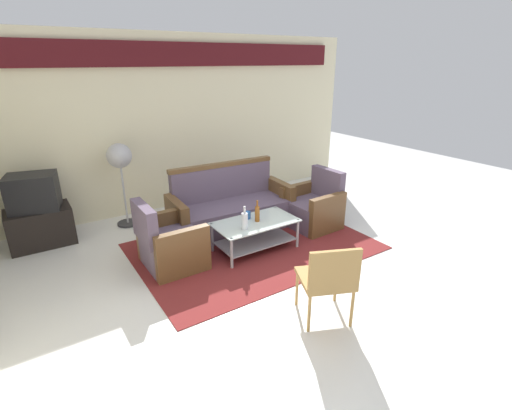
# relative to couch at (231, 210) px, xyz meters

# --- Properties ---
(ground_plane) EXTENTS (14.00, 14.00, 0.00)m
(ground_plane) POSITION_rel_couch_xyz_m (0.06, -1.57, -0.32)
(ground_plane) COLOR white
(wall_back) EXTENTS (6.52, 0.19, 2.80)m
(wall_back) POSITION_rel_couch_xyz_m (0.06, 1.49, 1.16)
(wall_back) COLOR beige
(wall_back) RESTS_ON ground
(rug) EXTENTS (3.09, 2.14, 0.01)m
(rug) POSITION_rel_couch_xyz_m (-0.02, -0.67, -0.31)
(rug) COLOR maroon
(rug) RESTS_ON ground
(couch) EXTENTS (1.83, 0.82, 0.96)m
(couch) POSITION_rel_couch_xyz_m (0.00, 0.00, 0.00)
(couch) COLOR #5B4C60
(couch) RESTS_ON rug
(armchair_left) EXTENTS (0.71, 0.77, 0.85)m
(armchair_left) POSITION_rel_couch_xyz_m (-1.16, -0.53, -0.03)
(armchair_left) COLOR #5B4C60
(armchair_left) RESTS_ON rug
(armchair_right) EXTENTS (0.73, 0.79, 0.85)m
(armchair_right) POSITION_rel_couch_xyz_m (1.11, -0.57, -0.03)
(armchair_right) COLOR #5B4C60
(armchair_right) RESTS_ON rug
(coffee_table) EXTENTS (1.10, 0.60, 0.40)m
(coffee_table) POSITION_rel_couch_xyz_m (-0.05, -0.75, -0.04)
(coffee_table) COLOR silver
(coffee_table) RESTS_ON rug
(bottle_brown) EXTENTS (0.06, 0.06, 0.29)m
(bottle_brown) POSITION_rel_couch_xyz_m (-0.02, -0.75, 0.20)
(bottle_brown) COLOR brown
(bottle_brown) RESTS_ON coffee_table
(bottle_clear) EXTENTS (0.08, 0.08, 0.31)m
(bottle_clear) POSITION_rel_couch_xyz_m (-0.29, -0.88, 0.21)
(bottle_clear) COLOR silver
(bottle_clear) RESTS_ON coffee_table
(cup) EXTENTS (0.08, 0.08, 0.10)m
(cup) POSITION_rel_couch_xyz_m (-0.08, -0.61, 0.14)
(cup) COLOR #2659A5
(cup) RESTS_ON coffee_table
(tv_stand) EXTENTS (0.80, 0.50, 0.52)m
(tv_stand) POSITION_rel_couch_xyz_m (-2.42, 0.98, -0.06)
(tv_stand) COLOR black
(tv_stand) RESTS_ON ground
(television) EXTENTS (0.68, 0.57, 0.48)m
(television) POSITION_rel_couch_xyz_m (-2.42, 0.99, 0.44)
(television) COLOR black
(television) RESTS_ON tv_stand
(pedestal_fan) EXTENTS (0.36, 0.36, 1.27)m
(pedestal_fan) POSITION_rel_couch_xyz_m (-1.25, 1.03, 0.70)
(pedestal_fan) COLOR #2D2D33
(pedestal_fan) RESTS_ON ground
(wicker_chair) EXTENTS (0.63, 0.63, 0.84)m
(wicker_chair) POSITION_rel_couch_xyz_m (-0.29, -2.38, 0.18)
(wicker_chair) COLOR #AD844C
(wicker_chair) RESTS_ON ground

